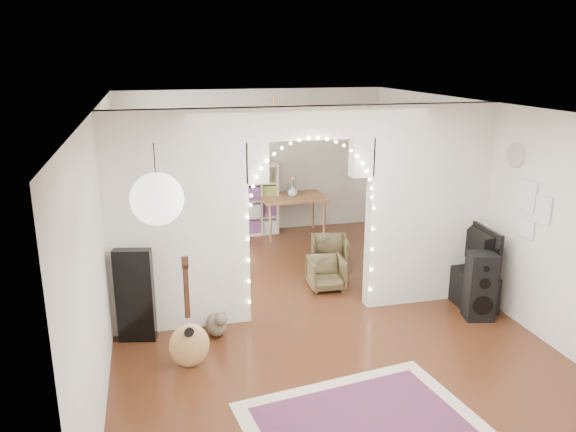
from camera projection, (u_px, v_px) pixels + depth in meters
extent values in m
plane|color=black|center=(309.00, 311.00, 7.49)|extent=(7.50, 7.50, 0.00)
cube|color=white|center=(311.00, 106.00, 6.75)|extent=(5.00, 7.50, 0.02)
cube|color=silver|center=(254.00, 162.00, 10.61)|extent=(5.00, 0.02, 2.70)
cube|color=silver|center=(473.00, 366.00, 3.62)|extent=(5.00, 0.02, 2.70)
cube|color=silver|center=(104.00, 228.00, 6.53)|extent=(0.02, 7.50, 2.70)
cube|color=silver|center=(484.00, 202.00, 7.71)|extent=(0.02, 7.50, 2.70)
cube|color=silver|center=(178.00, 223.00, 6.73)|extent=(1.70, 0.20, 2.70)
cube|color=silver|center=(428.00, 206.00, 7.51)|extent=(1.70, 0.20, 2.70)
cube|color=silver|center=(311.00, 123.00, 6.80)|extent=(1.60, 0.20, 0.40)
cube|color=white|center=(112.00, 183.00, 8.17)|extent=(0.04, 1.20, 1.40)
cylinder|color=white|center=(516.00, 155.00, 6.94)|extent=(0.03, 0.31, 0.31)
sphere|color=white|center=(157.00, 199.00, 4.18)|extent=(0.40, 0.40, 0.40)
cube|color=maroon|center=(365.00, 426.00, 5.15)|extent=(2.33, 1.88, 0.02)
cube|color=black|center=(135.00, 296.00, 6.58)|extent=(0.46, 0.23, 1.14)
ellipsoid|color=#B77E49|center=(188.00, 329.00, 6.02)|extent=(0.46, 0.27, 0.52)
cube|color=black|center=(186.00, 292.00, 5.90)|extent=(0.06, 0.05, 0.60)
cube|color=black|center=(185.00, 263.00, 5.81)|extent=(0.07, 0.05, 0.13)
ellipsoid|color=brown|center=(216.00, 324.00, 6.82)|extent=(0.34, 0.43, 0.27)
sphere|color=brown|center=(221.00, 319.00, 6.65)|extent=(0.19, 0.19, 0.16)
cone|color=brown|center=(217.00, 314.00, 6.62)|extent=(0.05, 0.05, 0.06)
cone|color=brown|center=(224.00, 313.00, 6.64)|extent=(0.05, 0.05, 0.06)
cylinder|color=brown|center=(210.00, 324.00, 7.02)|extent=(0.11, 0.25, 0.08)
cube|color=black|center=(480.00, 286.00, 7.17)|extent=(0.40, 0.37, 0.89)
cylinder|color=black|center=(483.00, 305.00, 7.07)|extent=(0.25, 0.08, 0.26)
cylinder|color=black|center=(485.00, 284.00, 6.99)|extent=(0.14, 0.05, 0.14)
cylinder|color=black|center=(487.00, 269.00, 6.94)|extent=(0.08, 0.04, 0.08)
cube|color=black|center=(467.00, 285.00, 7.71)|extent=(0.46, 1.02, 0.50)
imported|color=black|center=(471.00, 246.00, 7.55)|extent=(0.20, 1.08, 0.62)
cube|color=#C0AD8B|center=(243.00, 201.00, 10.50)|extent=(1.32, 0.39, 1.34)
cube|color=brown|center=(293.00, 197.00, 10.50)|extent=(1.23, 0.85, 0.05)
cylinder|color=brown|center=(270.00, 224.00, 10.16)|extent=(0.05, 0.05, 0.70)
cylinder|color=brown|center=(324.00, 219.00, 10.45)|extent=(0.05, 0.05, 0.70)
cylinder|color=brown|center=(262.00, 214.00, 10.75)|extent=(0.05, 0.05, 0.70)
cylinder|color=brown|center=(313.00, 210.00, 11.04)|extent=(0.05, 0.05, 0.70)
imported|color=white|center=(293.00, 191.00, 10.46)|extent=(0.19, 0.19, 0.19)
imported|color=#4F4327|center=(326.00, 273.00, 8.16)|extent=(0.53, 0.54, 0.47)
imported|color=#4F4327|center=(329.00, 253.00, 8.94)|extent=(0.67, 0.69, 0.52)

